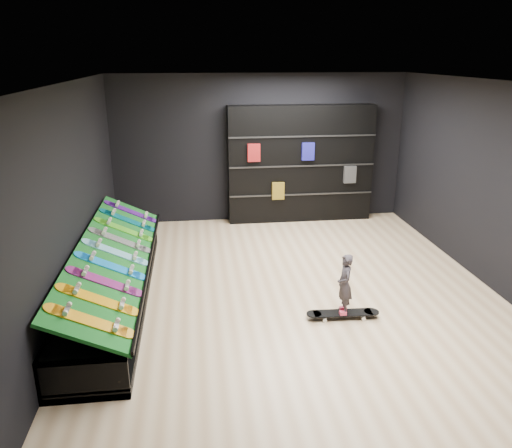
{
  "coord_description": "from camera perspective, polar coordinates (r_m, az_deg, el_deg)",
  "views": [
    {
      "loc": [
        -1.36,
        -6.62,
        3.34
      ],
      "look_at": [
        -0.5,
        0.2,
        1.0
      ],
      "focal_mm": 35.0,
      "sensor_mm": 36.0,
      "label": 1
    }
  ],
  "objects": [
    {
      "name": "wall_back",
      "position": [
        10.37,
        0.45,
        8.6
      ],
      "size": [
        6.0,
        0.02,
        3.0
      ],
      "primitive_type": "cube",
      "color": "black",
      "rests_on": "ground"
    },
    {
      "name": "floor",
      "position": [
        7.54,
        4.0,
        -7.55
      ],
      "size": [
        6.0,
        7.0,
        0.01
      ],
      "primitive_type": "cube",
      "color": "beige",
      "rests_on": "ground"
    },
    {
      "name": "back_shelving",
      "position": [
        10.4,
        5.1,
        6.84
      ],
      "size": [
        2.99,
        0.35,
        2.39
      ],
      "primitive_type": "cube",
      "color": "black",
      "rests_on": "ground"
    },
    {
      "name": "display_board_6",
      "position": [
        8.08,
        -14.81,
        -0.62
      ],
      "size": [
        0.93,
        0.22,
        0.5
      ],
      "primitive_type": null,
      "rotation": [
        0.0,
        0.44,
        0.0
      ],
      "color": "green",
      "rests_on": "turf_ramp"
    },
    {
      "name": "display_board_0",
      "position": [
        5.5,
        -18.39,
        -10.48
      ],
      "size": [
        0.93,
        0.22,
        0.5
      ],
      "primitive_type": null,
      "rotation": [
        0.0,
        0.44,
        0.0
      ],
      "color": "orange",
      "rests_on": "turf_ramp"
    },
    {
      "name": "floor_skateboard",
      "position": [
        6.86,
        9.88,
        -10.24
      ],
      "size": [
        0.99,
        0.27,
        0.09
      ],
      "primitive_type": null,
      "rotation": [
        0.0,
        0.0,
        -0.05
      ],
      "color": "black",
      "rests_on": "ground"
    },
    {
      "name": "display_board_7",
      "position": [
        8.53,
        -14.44,
        0.43
      ],
      "size": [
        0.93,
        0.22,
        0.5
      ],
      "primitive_type": null,
      "rotation": [
        0.0,
        0.44,
        0.0
      ],
      "color": "#0C8C99",
      "rests_on": "turf_ramp"
    },
    {
      "name": "display_board_2",
      "position": [
        6.34,
        -16.86,
        -6.31
      ],
      "size": [
        0.93,
        0.22,
        0.5
      ],
      "primitive_type": null,
      "rotation": [
        0.0,
        0.44,
        0.0
      ],
      "color": "#2626BF",
      "rests_on": "turf_ramp"
    },
    {
      "name": "display_board_5",
      "position": [
        7.64,
        -15.24,
        -1.8
      ],
      "size": [
        0.93,
        0.22,
        0.5
      ],
      "primitive_type": null,
      "rotation": [
        0.0,
        0.44,
        0.0
      ],
      "color": "black",
      "rests_on": "turf_ramp"
    },
    {
      "name": "display_rack",
      "position": [
        7.4,
        -15.86,
        -6.65
      ],
      "size": [
        0.9,
        4.5,
        0.5
      ],
      "primitive_type": null,
      "color": "black",
      "rests_on": "ground"
    },
    {
      "name": "child",
      "position": [
        6.72,
        10.02,
        -8.04
      ],
      "size": [
        0.14,
        0.19,
        0.5
      ],
      "primitive_type": "imported",
      "rotation": [
        0.0,
        0.0,
        -1.63
      ],
      "color": "black",
      "rests_on": "floor_skateboard"
    },
    {
      "name": "ceiling",
      "position": [
        6.76,
        4.59,
        15.87
      ],
      "size": [
        6.0,
        7.0,
        0.01
      ],
      "primitive_type": "cube",
      "color": "white",
      "rests_on": "ground"
    },
    {
      "name": "wall_front",
      "position": [
        3.87,
        14.63,
        -10.3
      ],
      "size": [
        6.0,
        0.02,
        3.0
      ],
      "primitive_type": "cube",
      "color": "black",
      "rests_on": "ground"
    },
    {
      "name": "turf_ramp",
      "position": [
        7.21,
        -15.79,
        -3.33
      ],
      "size": [
        0.92,
        4.5,
        0.46
      ],
      "primitive_type": "cube",
      "rotation": [
        0.0,
        0.44,
        0.0
      ],
      "color": "#0D5216",
      "rests_on": "display_rack"
    },
    {
      "name": "display_board_1",
      "position": [
        5.92,
        -17.57,
        -8.25
      ],
      "size": [
        0.93,
        0.22,
        0.5
      ],
      "primitive_type": null,
      "rotation": [
        0.0,
        0.44,
        0.0
      ],
      "color": "yellow",
      "rests_on": "turf_ramp"
    },
    {
      "name": "wall_left",
      "position": [
        7.06,
        -20.37,
        2.5
      ],
      "size": [
        0.02,
        7.0,
        3.0
      ],
      "primitive_type": "cube",
      "color": "black",
      "rests_on": "ground"
    },
    {
      "name": "display_board_3",
      "position": [
        6.76,
        -16.25,
        -4.62
      ],
      "size": [
        0.93,
        0.22,
        0.5
      ],
      "primitive_type": null,
      "rotation": [
        0.0,
        0.44,
        0.0
      ],
      "color": "blue",
      "rests_on": "turf_ramp"
    },
    {
      "name": "display_board_4",
      "position": [
        7.2,
        -15.71,
        -3.12
      ],
      "size": [
        0.93,
        0.22,
        0.5
      ],
      "primitive_type": null,
      "rotation": [
        0.0,
        0.44,
        0.0
      ],
      "color": "#0CB2E5",
      "rests_on": "turf_ramp"
    },
    {
      "name": "display_board_8",
      "position": [
        8.98,
        -14.1,
        1.38
      ],
      "size": [
        0.93,
        0.22,
        0.5
      ],
      "primitive_type": null,
      "rotation": [
        0.0,
        0.44,
        0.0
      ],
      "color": "purple",
      "rests_on": "turf_ramp"
    },
    {
      "name": "wall_right",
      "position": [
        8.14,
        25.52,
        3.89
      ],
      "size": [
        0.02,
        7.0,
        3.0
      ],
      "primitive_type": "cube",
      "color": "black",
      "rests_on": "ground"
    }
  ]
}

